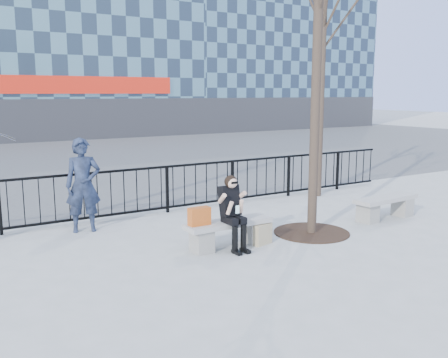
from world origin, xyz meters
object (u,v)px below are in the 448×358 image
bench_second (386,205)px  seated_woman (233,213)px  standing_man (83,185)px  bench_main (228,231)px

bench_second → seated_woman: size_ratio=1.26×
seated_woman → standing_man: bearing=126.5°
bench_main → seated_woman: seated_woman is taller
bench_main → standing_man: (-1.91, 2.42, 0.64)m
seated_woman → standing_man: 3.22m
seated_woman → bench_main: bearing=90.0°
standing_man → bench_second: bearing=-9.8°
bench_second → bench_main: bearing=175.2°
bench_second → standing_man: 6.51m
bench_main → bench_second: 4.07m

